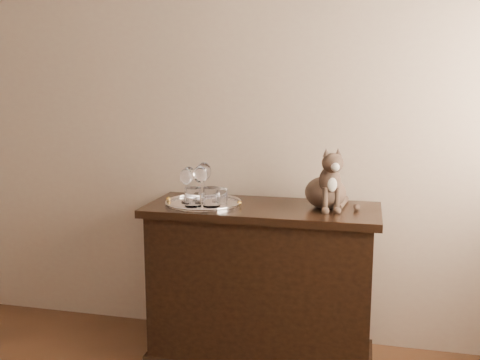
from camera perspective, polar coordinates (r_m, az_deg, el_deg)
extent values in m
cube|color=#BFA38F|center=(3.17, -7.26, 7.86)|extent=(4.00, 0.10, 2.70)
cylinder|color=white|center=(2.82, -3.93, -2.52)|extent=(0.40, 0.40, 0.01)
cylinder|color=white|center=(2.71, -3.07, -1.83)|extent=(0.09, 0.09, 0.10)
cylinder|color=white|center=(2.72, -5.03, -1.83)|extent=(0.09, 0.09, 0.10)
cylinder|color=silver|center=(2.78, -2.09, -1.74)|extent=(0.07, 0.07, 0.08)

